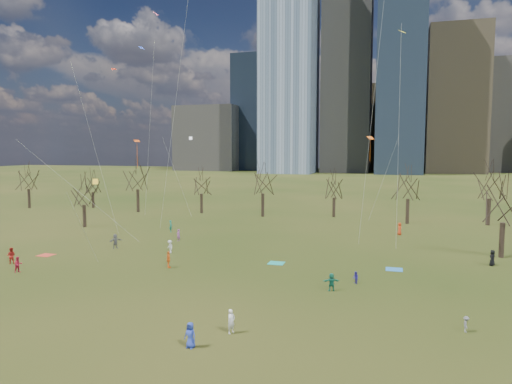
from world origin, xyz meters
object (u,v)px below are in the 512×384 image
(blanket_navy, at_px, (394,269))
(person_4, at_px, (169,260))
(person_0, at_px, (190,335))
(blanket_crimson, at_px, (46,255))
(blanket_teal, at_px, (276,263))
(person_1, at_px, (231,321))
(person_2, at_px, (18,265))

(blanket_navy, height_order, person_4, person_4)
(person_0, bearing_deg, blanket_crimson, 157.00)
(blanket_teal, bearing_deg, person_1, -85.18)
(blanket_navy, bearing_deg, person_4, -165.32)
(blanket_crimson, relative_size, person_4, 0.96)
(blanket_navy, xyz_separation_m, person_1, (-10.11, -19.12, 0.77))
(blanket_navy, xyz_separation_m, blanket_crimson, (-37.02, -4.60, 0.00))
(person_2, bearing_deg, blanket_navy, -51.24)
(blanket_navy, bearing_deg, person_2, -161.91)
(person_4, bearing_deg, blanket_navy, -113.70)
(blanket_teal, relative_size, person_1, 1.02)
(blanket_crimson, bearing_deg, person_4, -3.76)
(blanket_teal, xyz_separation_m, blanket_crimson, (-25.37, -3.75, 0.00))
(blanket_navy, distance_m, person_2, 36.19)
(blanket_crimson, height_order, person_0, person_0)
(person_0, bearing_deg, person_4, 132.27)
(person_1, height_order, person_4, person_4)
(blanket_navy, relative_size, person_4, 0.96)
(person_0, relative_size, person_2, 1.00)
(blanket_crimson, height_order, person_4, person_4)
(blanket_teal, relative_size, person_0, 1.04)
(blanket_crimson, bearing_deg, blanket_navy, 7.08)
(blanket_teal, distance_m, person_2, 25.01)
(person_0, bearing_deg, person_1, 70.62)
(person_1, relative_size, person_2, 1.01)
(blanket_crimson, bearing_deg, person_2, -68.38)
(blanket_teal, bearing_deg, person_0, -90.17)
(person_4, bearing_deg, blanket_crimson, 47.86)
(blanket_crimson, xyz_separation_m, person_4, (15.56, -1.02, 0.82))
(blanket_crimson, xyz_separation_m, person_0, (25.31, -17.23, 0.76))
(person_2, bearing_deg, blanket_crimson, 42.30)
(blanket_teal, relative_size, person_4, 0.96)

